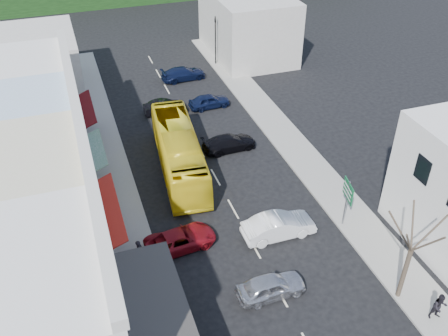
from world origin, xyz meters
The scene contains 19 objects.
ground centered at (0.00, 0.00, 0.00)m, with size 120.00×120.00×0.00m, color black.
sidewalk_left centered at (-7.50, 10.00, 0.07)m, with size 3.00×52.00×0.15m, color gray.
sidewalk_right centered at (7.50, 10.00, 0.07)m, with size 3.00×52.00×0.15m, color gray.
shopfront_row centered at (-12.49, 5.00, 4.00)m, with size 8.25×30.00×8.00m.
distant_block_left centered at (-12.00, 27.00, 3.00)m, with size 8.00×10.00×6.00m, color #B7B2A8.
distant_block_right centered at (11.00, 30.00, 3.50)m, with size 8.00×12.00×7.00m, color #B7B2A8.
bus centered at (-2.31, 9.94, 1.55)m, with size 2.50×11.60×3.10m, color yellow.
car_silver centered at (-0.56, -3.94, 0.70)m, with size 1.80×4.40×1.40m, color silver.
car_white centered at (1.89, 0.51, 0.70)m, with size 1.80×4.40×1.40m, color white.
car_red centered at (-4.43, 1.54, 0.70)m, with size 1.90×4.60×1.40m, color maroon.
car_black_near centered at (2.29, 11.37, 0.70)m, with size 1.84×4.50×1.40m, color black.
car_navy_mid centered at (2.93, 18.93, 0.70)m, with size 1.80×4.40×1.40m, color black.
car_black_far centered at (-1.31, 19.17, 0.70)m, with size 1.80×4.40×1.40m, color black.
car_navy_far centered at (2.22, 25.67, 0.70)m, with size 1.84×4.50×1.40m, color black.
pedestrian_left centered at (-7.14, 0.93, 1.00)m, with size 0.60×0.40×1.70m, color black.
pedestrian_right centered at (7.34, -8.44, 1.00)m, with size 0.70×0.44×1.70m, color black.
direction_sign centered at (6.40, 0.01, 1.83)m, with size 0.51×1.65×3.66m, color #105E30, non-canonical shape.
street_tree centered at (6.30, -6.44, 3.66)m, with size 2.99×2.99×7.32m, color #392D23, non-canonical shape.
traffic_signal centered at (6.60, 28.26, 2.71)m, with size 0.71×1.16×5.42m, color black, non-canonical shape.
Camera 1 is at (-9.33, -21.39, 22.56)m, focal length 40.00 mm.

